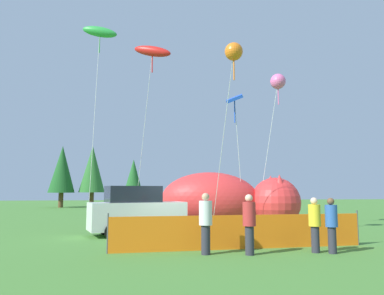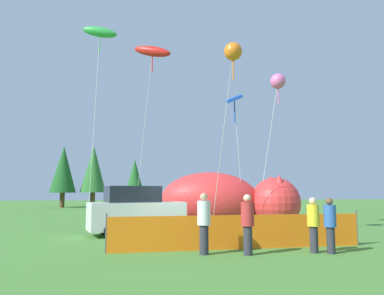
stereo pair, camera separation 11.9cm
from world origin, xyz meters
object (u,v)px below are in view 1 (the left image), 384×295
Objects in this scene: parked_car at (136,211)px; spectator_in_blue_shirt at (249,222)px; kite_orange_flower at (234,53)px; kite_red_lizard at (152,52)px; spectator_in_black_shirt at (332,223)px; spectator_in_yellow_shirt at (206,221)px; kite_green_fish at (100,33)px; kite_pink_octopus at (278,82)px; kite_blue_box at (235,101)px; folding_chair at (229,228)px; spectator_in_red_shirt at (315,222)px; inflatable_cat at (226,202)px.

spectator_in_blue_shirt is at bearing -73.89° from parked_car.
spectator_in_blue_shirt is 0.22× the size of kite_orange_flower.
kite_orange_flower is at bearing -59.92° from kite_red_lizard.
spectator_in_black_shirt is at bearing -64.47° from kite_orange_flower.
spectator_in_yellow_shirt is at bearing 168.61° from spectator_in_blue_shirt.
kite_pink_octopus is (9.94, -2.92, -3.47)m from kite_green_fish.
kite_pink_octopus reaches higher than kite_blue_box.
folding_chair is 0.11× the size of kite_orange_flower.
parked_car reaches higher than spectator_in_blue_shirt.
kite_green_fish is (-8.56, 10.68, 10.42)m from spectator_in_black_shirt.
kite_blue_box is at bearing 98.17° from spectator_in_black_shirt.
spectator_in_black_shirt is at bearing -2.22° from spectator_in_blue_shirt.
spectator_in_blue_shirt is at bearing -155.75° from folding_chair.
spectator_in_red_shirt reaches higher than folding_chair.
spectator_in_yellow_shirt is 0.26× the size of kite_blue_box.
spectator_in_black_shirt is at bearing -61.78° from kite_red_lizard.
kite_red_lizard is at bearing 47.45° from folding_chair.
kite_blue_box is 0.85× the size of kite_orange_flower.
kite_red_lizard reaches higher than kite_blue_box.
inflatable_cat is 12.48m from kite_green_fish.
kite_orange_flower is at bearing 0.03° from folding_chair.
inflatable_cat is at bearing 81.30° from spectator_in_blue_shirt.
kite_blue_box reaches higher than spectator_in_yellow_shirt.
folding_chair is at bearing -108.06° from kite_blue_box.
spectator_in_red_shirt is (2.15, -2.79, 0.41)m from folding_chair.
kite_red_lizard is at bearing 160.97° from kite_pink_octopus.
kite_green_fish is (-5.95, 7.65, 10.82)m from folding_chair.
kite_orange_flower is (0.58, 1.21, 7.52)m from folding_chair.
folding_chair is 0.50× the size of spectator_in_yellow_shirt.
spectator_in_blue_shirt is 2.68m from spectator_in_black_shirt.
kite_pink_octopus is at bearing 79.87° from spectator_in_black_shirt.
spectator_in_black_shirt is 8.52m from kite_orange_flower.
parked_car is at bearing -160.55° from kite_blue_box.
spectator_in_blue_shirt is 13.81m from kite_red_lizard.
kite_blue_box reaches higher than parked_car.
kite_pink_octopus is (1.39, 7.76, 6.94)m from spectator_in_black_shirt.
spectator_in_yellow_shirt is 1.08× the size of spectator_in_red_shirt.
parked_car is at bearing 158.87° from kite_orange_flower.
inflatable_cat reaches higher than spectator_in_yellow_shirt.
spectator_in_yellow_shirt is 8.26m from kite_orange_flower.
spectator_in_blue_shirt reaches higher than spectator_in_black_shirt.
parked_car is 2.56× the size of spectator_in_red_shirt.
inflatable_cat is at bearing 99.12° from spectator_in_black_shirt.
spectator_in_black_shirt is 0.21× the size of kite_orange_flower.
kite_orange_flower reaches higher than spectator_in_yellow_shirt.
inflatable_cat is 7.14m from kite_pink_octopus.
parked_car is at bearing 135.65° from spectator_in_red_shirt.
kite_red_lizard is at bearing 150.37° from kite_blue_box.
spectator_in_yellow_shirt is 0.18× the size of kite_red_lizard.
kite_green_fish reaches higher than spectator_in_yellow_shirt.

